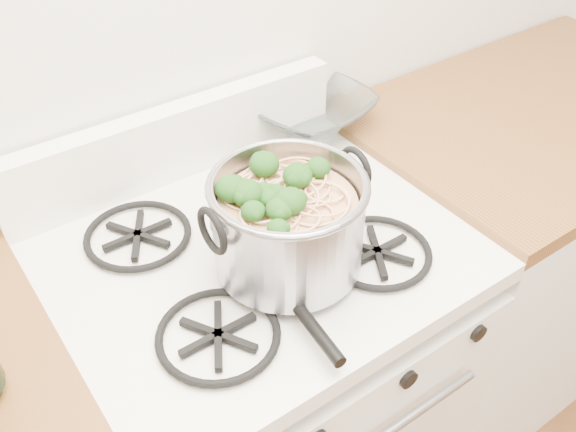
{
  "coord_description": "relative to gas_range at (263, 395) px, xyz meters",
  "views": [
    {
      "loc": [
        -0.47,
        0.5,
        1.72
      ],
      "look_at": [
        0.02,
        1.18,
        1.03
      ],
      "focal_mm": 40.0,
      "sensor_mm": 36.0,
      "label": 1
    }
  ],
  "objects": [
    {
      "name": "spatula",
      "position": [
        -0.03,
        -0.06,
        0.5
      ],
      "size": [
        0.32,
        0.34,
        0.02
      ],
      "primitive_type": null,
      "rotation": [
        0.0,
        0.0,
        -0.11
      ],
      "color": "black",
      "rests_on": "gas_range"
    },
    {
      "name": "stock_pot",
      "position": [
        0.02,
        -0.08,
        0.57
      ],
      "size": [
        0.3,
        0.27,
        0.18
      ],
      "color": "#929199",
      "rests_on": "gas_range"
    },
    {
      "name": "counter_right",
      "position": [
        0.88,
        0.0,
        0.02
      ],
      "size": [
        1.0,
        0.65,
        0.92
      ],
      "color": "silver",
      "rests_on": "ground"
    },
    {
      "name": "glass_bowl",
      "position": [
        0.33,
        0.28,
        0.5
      ],
      "size": [
        0.13,
        0.13,
        0.03
      ],
      "primitive_type": "imported",
      "rotation": [
        0.0,
        0.0,
        0.18
      ],
      "color": "white",
      "rests_on": "gas_range"
    },
    {
      "name": "gas_range",
      "position": [
        0.0,
        0.0,
        0.0
      ],
      "size": [
        0.76,
        0.66,
        0.92
      ],
      "color": "white",
      "rests_on": "ground"
    }
  ]
}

